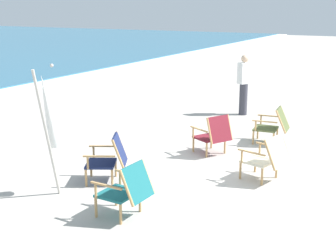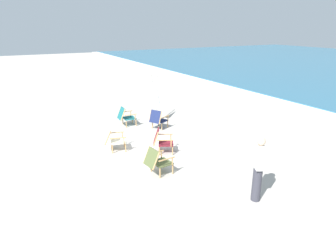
{
  "view_description": "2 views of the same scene",
  "coord_description": "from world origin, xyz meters",
  "px_view_note": "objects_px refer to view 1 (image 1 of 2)",
  "views": [
    {
      "loc": [
        -7.78,
        -3.07,
        2.91
      ],
      "look_at": [
        -0.65,
        0.74,
        0.82
      ],
      "focal_mm": 50.0,
      "sensor_mm": 36.0,
      "label": 1
    },
    {
      "loc": [
        8.75,
        -3.89,
        4.03
      ],
      "look_at": [
        -0.11,
        0.95,
        0.64
      ],
      "focal_mm": 32.0,
      "sensor_mm": 36.0,
      "label": 2
    }
  ],
  "objects_px": {
    "beach_chair_front_right": "(214,134)",
    "beach_chair_mid_center": "(127,189)",
    "beach_chair_far_center": "(110,157)",
    "person_near_chairs": "(244,84)",
    "beach_chair_back_right": "(267,157)",
    "umbrella_furled_white": "(49,113)",
    "beach_chair_back_left": "(273,124)"
  },
  "relations": [
    {
      "from": "beach_chair_back_left",
      "to": "umbrella_furled_white",
      "type": "relative_size",
      "value": 0.39
    },
    {
      "from": "beach_chair_front_right",
      "to": "beach_chair_back_right",
      "type": "height_order",
      "value": "beach_chair_front_right"
    },
    {
      "from": "beach_chair_far_center",
      "to": "beach_chair_back_right",
      "type": "distance_m",
      "value": 2.67
    },
    {
      "from": "beach_chair_back_right",
      "to": "umbrella_furled_white",
      "type": "bearing_deg",
      "value": 129.83
    },
    {
      "from": "beach_chair_back_left",
      "to": "beach_chair_mid_center",
      "type": "bearing_deg",
      "value": 170.06
    },
    {
      "from": "beach_chair_mid_center",
      "to": "beach_chair_back_left",
      "type": "relative_size",
      "value": 1.01
    },
    {
      "from": "beach_chair_back_left",
      "to": "beach_chair_back_right",
      "type": "distance_m",
      "value": 2.3
    },
    {
      "from": "beach_chair_front_right",
      "to": "person_near_chairs",
      "type": "height_order",
      "value": "person_near_chairs"
    },
    {
      "from": "beach_chair_mid_center",
      "to": "beach_chair_far_center",
      "type": "xyz_separation_m",
      "value": [
        1.02,
        1.01,
        0.0
      ]
    },
    {
      "from": "beach_chair_front_right",
      "to": "beach_chair_mid_center",
      "type": "bearing_deg",
      "value": -179.45
    },
    {
      "from": "beach_chair_mid_center",
      "to": "beach_chair_far_center",
      "type": "height_order",
      "value": "beach_chair_far_center"
    },
    {
      "from": "beach_chair_back_right",
      "to": "beach_chair_far_center",
      "type": "bearing_deg",
      "value": 118.94
    },
    {
      "from": "beach_chair_far_center",
      "to": "beach_chair_back_right",
      "type": "relative_size",
      "value": 1.02
    },
    {
      "from": "beach_chair_front_right",
      "to": "beach_chair_back_left",
      "type": "xyz_separation_m",
      "value": [
        1.33,
        -0.83,
        -0.01
      ]
    },
    {
      "from": "beach_chair_mid_center",
      "to": "beach_chair_front_right",
      "type": "distance_m",
      "value": 3.22
    },
    {
      "from": "beach_chair_mid_center",
      "to": "umbrella_furled_white",
      "type": "bearing_deg",
      "value": 88.11
    },
    {
      "from": "beach_chair_front_right",
      "to": "umbrella_furled_white",
      "type": "bearing_deg",
      "value": 156.81
    },
    {
      "from": "beach_chair_far_center",
      "to": "person_near_chairs",
      "type": "xyz_separation_m",
      "value": [
        5.86,
        -0.31,
        0.41
      ]
    },
    {
      "from": "beach_chair_front_right",
      "to": "beach_chair_far_center",
      "type": "distance_m",
      "value": 2.41
    },
    {
      "from": "beach_chair_front_right",
      "to": "beach_chair_back_right",
      "type": "distance_m",
      "value": 1.63
    },
    {
      "from": "person_near_chairs",
      "to": "beach_chair_mid_center",
      "type": "bearing_deg",
      "value": -174.21
    },
    {
      "from": "beach_chair_back_left",
      "to": "beach_chair_far_center",
      "type": "xyz_separation_m",
      "value": [
        -3.53,
        1.8,
        0.0
      ]
    },
    {
      "from": "beach_chair_mid_center",
      "to": "umbrella_furled_white",
      "type": "distance_m",
      "value": 1.67
    },
    {
      "from": "beach_chair_front_right",
      "to": "person_near_chairs",
      "type": "bearing_deg",
      "value": 10.33
    },
    {
      "from": "beach_chair_back_left",
      "to": "umbrella_furled_white",
      "type": "xyz_separation_m",
      "value": [
        -4.5,
        2.19,
        0.93
      ]
    },
    {
      "from": "beach_chair_front_right",
      "to": "beach_chair_far_center",
      "type": "xyz_separation_m",
      "value": [
        -2.2,
        0.98,
        -0.0
      ]
    },
    {
      "from": "beach_chair_far_center",
      "to": "beach_chair_mid_center",
      "type": "bearing_deg",
      "value": -135.39
    },
    {
      "from": "beach_chair_back_left",
      "to": "beach_chair_far_center",
      "type": "relative_size",
      "value": 0.93
    },
    {
      "from": "beach_chair_front_right",
      "to": "umbrella_furled_white",
      "type": "distance_m",
      "value": 3.58
    },
    {
      "from": "beach_chair_mid_center",
      "to": "beach_chair_back_right",
      "type": "xyz_separation_m",
      "value": [
        2.31,
        -1.32,
        -0.0
      ]
    },
    {
      "from": "beach_chair_front_right",
      "to": "beach_chair_far_center",
      "type": "height_order",
      "value": "beach_chair_front_right"
    },
    {
      "from": "beach_chair_far_center",
      "to": "umbrella_furled_white",
      "type": "height_order",
      "value": "umbrella_furled_white"
    }
  ]
}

